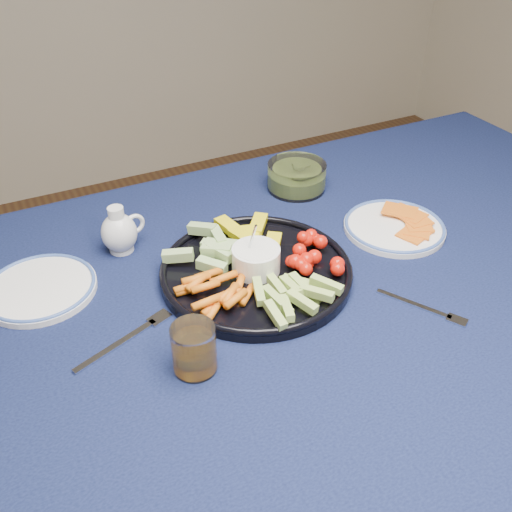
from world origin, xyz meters
name	(u,v)px	position (x,y,z in m)	size (l,w,h in m)	color
dining_table	(324,322)	(0.00, 0.00, 0.66)	(1.67, 1.07, 0.75)	#4D2F19
crudite_platter	(255,268)	(-0.11, 0.09, 0.77)	(0.36, 0.36, 0.11)	black
creamer_pitcher	(120,232)	(-0.30, 0.28, 0.79)	(0.09, 0.07, 0.10)	white
pickle_bowl	(297,178)	(0.13, 0.34, 0.77)	(0.14, 0.14, 0.06)	white
cheese_plate	(394,226)	(0.23, 0.10, 0.76)	(0.21, 0.21, 0.02)	white
juice_tumbler	(194,351)	(-0.29, -0.08, 0.78)	(0.07, 0.07, 0.08)	white
fork_left	(132,336)	(-0.36, 0.03, 0.75)	(0.18, 0.08, 0.00)	silver
fork_right	(428,310)	(0.12, -0.14, 0.75)	(0.09, 0.15, 0.00)	silver
side_plate_extra	(40,288)	(-0.47, 0.22, 0.75)	(0.20, 0.20, 0.02)	white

